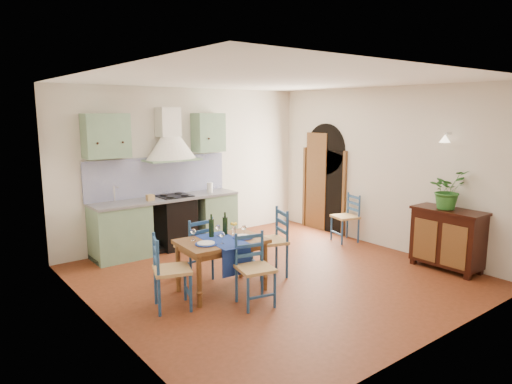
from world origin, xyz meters
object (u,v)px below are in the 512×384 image
sideboard (447,237)px  potted_plant (447,190)px  chair_near (254,269)px  dining_table (222,246)px

sideboard → potted_plant: (-0.01, 0.05, 0.72)m
chair_near → sideboard: (3.10, -0.78, 0.05)m
sideboard → chair_near: bearing=165.8°
dining_table → sideboard: 3.46m
chair_near → potted_plant: size_ratio=1.52×
dining_table → potted_plant: (3.16, -1.34, 0.60)m
chair_near → sideboard: sideboard is taller
chair_near → sideboard: 3.20m
chair_near → dining_table: bearing=97.0°
dining_table → potted_plant: 3.48m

